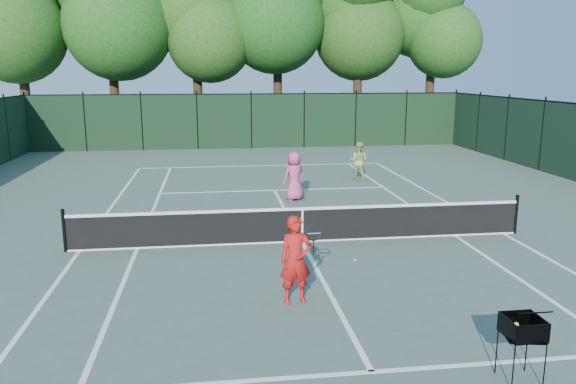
{
  "coord_description": "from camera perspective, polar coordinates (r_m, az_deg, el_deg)",
  "views": [
    {
      "loc": [
        -2.21,
        -13.59,
        4.29
      ],
      "look_at": [
        -0.23,
        1.0,
        1.1
      ],
      "focal_mm": 35.0,
      "sensor_mm": 36.0,
      "label": 1
    }
  ],
  "objects": [
    {
      "name": "player_green",
      "position": [
        22.56,
        7.2,
        3.14
      ],
      "size": [
        0.94,
        0.89,
        1.53
      ],
      "rotation": [
        0.0,
        0.0,
        2.57
      ],
      "color": "#9FC361",
      "rests_on": "ground"
    },
    {
      "name": "tree_2",
      "position": [
        35.56,
        -9.41,
        17.61
      ],
      "size": [
        6.0,
        6.0,
        12.4
      ],
      "color": "black",
      "rests_on": "ground"
    },
    {
      "name": "tennis_net",
      "position": [
        14.28,
        1.45,
        -3.26
      ],
      "size": [
        11.69,
        0.09,
        1.06
      ],
      "color": "black",
      "rests_on": "ground"
    },
    {
      "name": "player_pink",
      "position": [
        18.85,
        0.65,
        1.61
      ],
      "size": [
        0.94,
        0.79,
        1.64
      ],
      "rotation": [
        0.0,
        0.0,
        3.55
      ],
      "color": "#CA4778",
      "rests_on": "ground"
    },
    {
      "name": "tree_0",
      "position": [
        36.91,
        -25.89,
        17.07
      ],
      "size": [
        6.4,
        6.4,
        13.14
      ],
      "color": "black",
      "rests_on": "ground"
    },
    {
      "name": "ball_hopper",
      "position": [
        8.63,
        22.77,
        -12.6
      ],
      "size": [
        0.59,
        0.59,
        0.96
      ],
      "rotation": [
        0.0,
        0.0,
        -0.21
      ],
      "color": "black",
      "rests_on": "ground"
    },
    {
      "name": "sideline_doubles_left",
      "position": [
        14.62,
        -20.42,
        -5.62
      ],
      "size": [
        0.1,
        23.77,
        0.01
      ],
      "primitive_type": "cube",
      "color": "white",
      "rests_on": "ground"
    },
    {
      "name": "coach",
      "position": [
        10.53,
        0.8,
        -6.9
      ],
      "size": [
        0.88,
        0.69,
        1.68
      ],
      "rotation": [
        0.0,
        0.0,
        0.12
      ],
      "color": "red",
      "rests_on": "ground"
    },
    {
      "name": "sideline_singles_left",
      "position": [
        14.37,
        -15.06,
        -5.56
      ],
      "size": [
        0.1,
        23.77,
        0.01
      ],
      "primitive_type": "cube",
      "color": "white",
      "rests_on": "ground"
    },
    {
      "name": "fence_far",
      "position": [
        31.78,
        -3.74,
        7.16
      ],
      "size": [
        24.0,
        0.05,
        3.0
      ],
      "primitive_type": "cube",
      "color": "black",
      "rests_on": "ground"
    },
    {
      "name": "baseline_far",
      "position": [
        25.92,
        -2.74,
        2.69
      ],
      "size": [
        10.97,
        0.1,
        0.01
      ],
      "primitive_type": "cube",
      "color": "white",
      "rests_on": "ground"
    },
    {
      "name": "service_line_near",
      "position": [
        8.65,
        8.51,
        -17.61
      ],
      "size": [
        8.23,
        0.1,
        0.01
      ],
      "primitive_type": "cube",
      "color": "white",
      "rests_on": "ground"
    },
    {
      "name": "tree_4",
      "position": [
        36.57,
        7.27,
        18.18
      ],
      "size": [
        6.2,
        6.2,
        12.97
      ],
      "color": "black",
      "rests_on": "ground"
    },
    {
      "name": "sideline_doubles_right",
      "position": [
        16.19,
        21.03,
        -3.97
      ],
      "size": [
        0.1,
        23.77,
        0.01
      ],
      "primitive_type": "cube",
      "color": "white",
      "rests_on": "ground"
    },
    {
      "name": "loose_ball_midcourt",
      "position": [
        13.04,
        6.8,
        -6.9
      ],
      "size": [
        0.07,
        0.07,
        0.07
      ],
      "primitive_type": "sphere",
      "color": "#C2D02A",
      "rests_on": "ground"
    },
    {
      "name": "tree_5",
      "position": [
        38.56,
        14.57,
        16.94
      ],
      "size": [
        5.8,
        5.8,
        12.23
      ],
      "color": "black",
      "rests_on": "ground"
    },
    {
      "name": "service_line_far",
      "position": [
        20.56,
        -1.39,
        0.19
      ],
      "size": [
        8.23,
        0.1,
        0.01
      ],
      "primitive_type": "cube",
      "color": "white",
      "rests_on": "ground"
    },
    {
      "name": "center_service_line",
      "position": [
        14.41,
        1.44,
        -5.08
      ],
      "size": [
        0.1,
        12.8,
        0.01
      ],
      "primitive_type": "cube",
      "color": "white",
      "rests_on": "ground"
    },
    {
      "name": "ground",
      "position": [
        14.42,
        1.44,
        -5.09
      ],
      "size": [
        90.0,
        90.0,
        0.0
      ],
      "primitive_type": "plane",
      "color": "#49584D",
      "rests_on": "ground"
    },
    {
      "name": "sideline_singles_right",
      "position": [
        15.58,
        16.59,
        -4.26
      ],
      "size": [
        0.1,
        23.77,
        0.01
      ],
      "primitive_type": "cube",
      "color": "white",
      "rests_on": "ground"
    }
  ]
}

